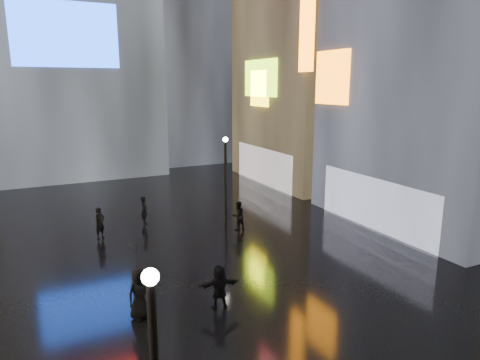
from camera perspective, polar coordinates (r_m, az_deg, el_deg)
ground at (r=23.11m, az=-8.89°, el=-8.23°), size 140.00×140.00×0.00m
building_right_far at (r=38.34m, az=10.28°, el=21.16°), size 10.28×12.00×28.00m
lamp_far at (r=25.19m, az=-1.93°, el=0.65°), size 0.30×0.30×5.20m
pedestrian_4 at (r=16.04m, az=-13.24°, el=-14.45°), size 1.09×0.88×1.92m
pedestrian_5 at (r=16.34m, az=-2.77°, el=-14.06°), size 1.61×0.76×1.67m
pedestrian_6 at (r=24.33m, az=-18.17°, el=-5.49°), size 0.76×0.70×1.73m
pedestrian_7 at (r=24.54m, az=-0.26°, el=-4.77°), size 0.93×0.80×1.66m
umbrella_2 at (r=15.46m, az=-13.50°, el=-9.83°), size 1.23×1.22×0.88m
pedestrian_8 at (r=26.13m, az=-12.64°, el=-3.94°), size 0.46×0.65×1.70m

